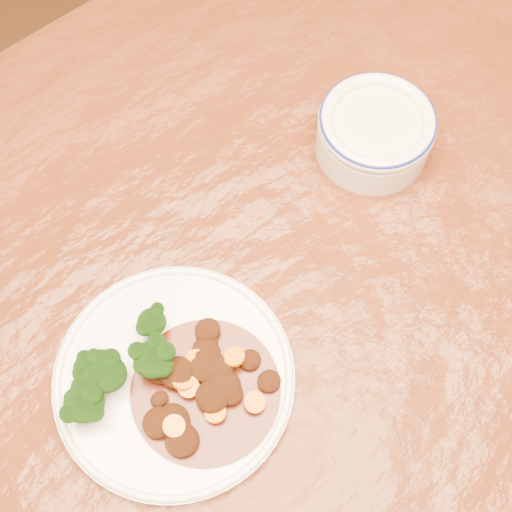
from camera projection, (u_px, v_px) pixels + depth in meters
ground at (267, 430)px, 1.42m from camera, size 4.00×4.00×0.00m
dining_table at (276, 311)px, 0.81m from camera, size 1.58×1.04×0.75m
dinner_plate at (174, 378)px, 0.69m from camera, size 0.23×0.23×0.01m
broccoli_florets at (116, 371)px, 0.66m from camera, size 0.12×0.07×0.04m
mince_stew at (200, 386)px, 0.67m from camera, size 0.14×0.14×0.02m
dip_bowl at (375, 131)px, 0.78m from camera, size 0.13×0.13×0.06m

